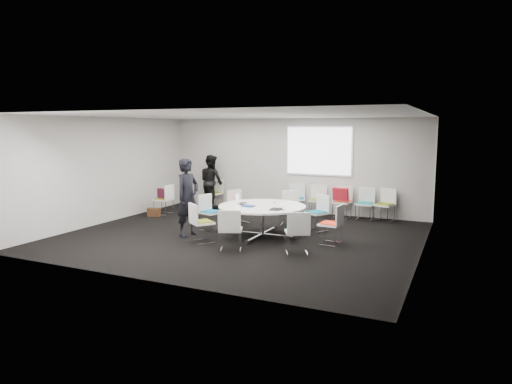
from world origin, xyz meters
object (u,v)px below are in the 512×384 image
at_px(chair_back_a, 297,205).
at_px(person_back, 211,181).
at_px(chair_ring_c, 289,214).
at_px(chair_back_e, 385,211).
at_px(chair_spare_left, 164,205).
at_px(brown_bag, 154,212).
at_px(chair_back_d, 365,210).
at_px(maroon_bag, 163,193).
at_px(conference_table, 262,215).
at_px(chair_ring_d, 239,213).
at_px(chair_back_b, 318,206).
at_px(chair_ring_h, 297,240).
at_px(cup, 274,202).
at_px(chair_ring_e, 211,219).
at_px(chair_ring_a, 331,232).
at_px(chair_ring_f, 202,230).
at_px(chair_back_c, 342,208).
at_px(chair_person_back, 214,198).
at_px(chair_ring_g, 230,238).
at_px(laptop, 244,204).
at_px(person_main, 188,197).
at_px(chair_ring_b, 317,220).

bearing_deg(chair_back_a, person_back, -14.32).
distance_m(chair_ring_c, chair_back_e, 2.67).
height_order(chair_spare_left, brown_bag, chair_spare_left).
xyz_separation_m(chair_back_d, maroon_bag, (-5.52, -1.66, 0.34)).
xyz_separation_m(conference_table, chair_ring_d, (-1.17, 1.10, -0.24)).
xyz_separation_m(chair_back_b, chair_back_e, (1.89, -0.01, 0.00)).
relative_size(chair_ring_h, cup, 9.78).
bearing_deg(chair_ring_c, maroon_bag, -10.09).
height_order(chair_ring_c, chair_ring_e, same).
xyz_separation_m(chair_ring_a, chair_ring_f, (-2.64, -1.03, 0.00)).
distance_m(chair_ring_e, chair_back_c, 3.90).
relative_size(chair_person_back, cup, 9.78).
bearing_deg(chair_ring_a, person_back, 63.31).
relative_size(conference_table, maroon_bag, 5.06).
relative_size(chair_spare_left, maroon_bag, 2.20).
relative_size(chair_ring_h, chair_back_a, 1.00).
xyz_separation_m(chair_ring_d, person_back, (-1.85, 1.74, 0.57)).
distance_m(chair_ring_g, cup, 1.80).
bearing_deg(conference_table, chair_back_e, 52.35).
bearing_deg(chair_back_a, chair_back_e, 162.09).
relative_size(chair_back_d, chair_spare_left, 1.00).
height_order(conference_table, maroon_bag, maroon_bag).
distance_m(chair_ring_h, chair_back_c, 4.09).
distance_m(conference_table, laptop, 0.52).
bearing_deg(brown_bag, maroon_bag, 79.75).
bearing_deg(maroon_bag, person_back, 64.77).
distance_m(chair_back_e, maroon_bag, 6.29).
relative_size(chair_ring_c, chair_ring_h, 1.00).
bearing_deg(chair_spare_left, chair_ring_g, -129.50).
distance_m(chair_back_c, maroon_bag, 5.18).
relative_size(person_main, brown_bag, 5.07).
xyz_separation_m(conference_table, chair_ring_b, (0.99, 1.11, -0.24)).
relative_size(cup, maroon_bag, 0.22).
distance_m(chair_ring_b, chair_ring_h, 2.21).
bearing_deg(chair_ring_a, chair_person_back, 61.86).
height_order(conference_table, chair_ring_f, chair_ring_f).
bearing_deg(chair_ring_f, chair_person_back, 151.96).
bearing_deg(chair_ring_a, chair_spare_left, 80.95).
bearing_deg(laptop, chair_back_b, -29.46).
distance_m(person_main, laptop, 1.33).
bearing_deg(chair_ring_a, chair_back_e, -7.02).
bearing_deg(chair_ring_f, laptop, 100.00).
xyz_separation_m(chair_ring_h, person_back, (-4.26, 3.92, 0.57)).
bearing_deg(chair_back_c, brown_bag, 29.91).
height_order(chair_ring_h, person_back, person_back).
relative_size(chair_back_a, chair_back_e, 1.00).
relative_size(chair_ring_g, maroon_bag, 2.20).
height_order(chair_back_a, chair_back_e, same).
bearing_deg(laptop, chair_ring_e, 73.17).
bearing_deg(chair_ring_a, laptop, 93.49).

